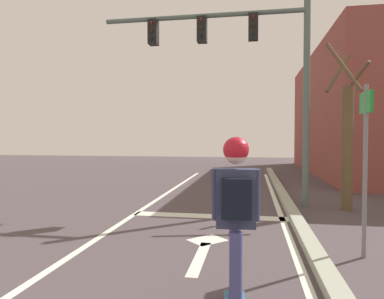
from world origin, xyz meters
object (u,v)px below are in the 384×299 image
(street_sign_post, at_px, (365,146))
(skater, at_px, (236,202))
(traffic_signal_mast, at_px, (242,54))
(roadside_tree, at_px, (347,139))

(street_sign_post, bearing_deg, skater, -131.07)
(traffic_signal_mast, relative_size, street_sign_post, 2.16)
(skater, xyz_separation_m, street_sign_post, (1.71, 1.96, 0.48))
(skater, height_order, street_sign_post, street_sign_post)
(roadside_tree, bearing_deg, traffic_signal_mast, 172.25)
(roadside_tree, bearing_deg, street_sign_post, -100.51)
(traffic_signal_mast, bearing_deg, roadside_tree, -7.75)
(street_sign_post, xyz_separation_m, roadside_tree, (0.62, 3.33, 0.09))
(skater, bearing_deg, street_sign_post, 48.93)
(skater, height_order, roadside_tree, roadside_tree)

